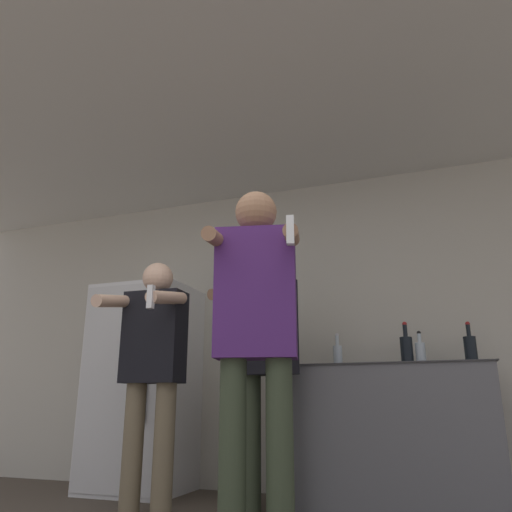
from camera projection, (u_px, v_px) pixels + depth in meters
name	position (u px, v px, depth m)	size (l,w,h in m)	color
wall_back	(299.00, 330.00, 4.21)	(7.00, 0.06, 2.55)	beige
ceiling_slab	(242.00, 110.00, 3.36)	(7.00, 3.16, 0.05)	silver
refrigerator	(143.00, 385.00, 4.16)	(0.78, 0.70, 1.64)	white
counter	(394.00, 435.00, 3.42)	(1.37, 0.66, 0.94)	slate
bottle_amber_bourbon	(407.00, 349.00, 3.57)	(0.09, 0.09, 0.31)	black
bottle_short_whiskey	(470.00, 348.00, 3.43)	(0.08, 0.08, 0.29)	black
bottle_brown_liquor	(338.00, 354.00, 3.73)	(0.07, 0.07, 0.25)	silver
bottle_tall_gin	(421.00, 352.00, 3.53)	(0.07, 0.07, 0.24)	silver
person_woman_foreground	(256.00, 328.00, 2.51)	(0.52, 0.49, 1.78)	#38422D
person_man_side	(152.00, 361.00, 3.27)	(0.47, 0.53, 1.62)	#75664C
person_spectator_back	(263.00, 358.00, 3.41)	(0.61, 0.57, 1.71)	#38422D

